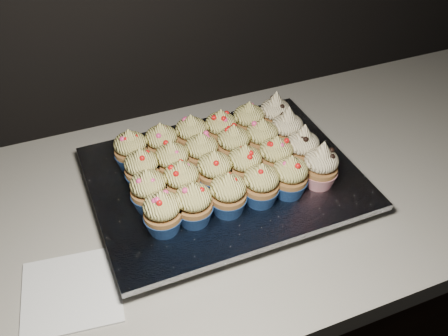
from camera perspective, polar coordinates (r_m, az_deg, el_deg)
cabinet at (r=1.34m, az=7.03°, el=-15.63°), size 2.40×0.60×0.86m
worktop at (r=1.01m, az=9.05°, el=-1.00°), size 2.44×0.64×0.04m
napkin at (r=0.81m, az=-17.03°, el=-13.36°), size 0.16×0.16×0.00m
baking_tray at (r=0.93m, az=0.00°, el=-1.84°), size 0.44×0.34×0.02m
foil_lining at (r=0.92m, az=0.00°, el=-1.05°), size 0.48×0.37×0.01m
cupcake_0 at (r=0.80m, az=-7.04°, el=-5.09°), size 0.06×0.06×0.08m
cupcake_1 at (r=0.81m, az=-3.49°, el=-4.12°), size 0.06×0.06×0.08m
cupcake_2 at (r=0.82m, az=0.47°, el=-3.02°), size 0.06×0.06×0.08m
cupcake_3 at (r=0.84m, az=4.25°, el=-1.91°), size 0.06×0.06×0.08m
cupcake_4 at (r=0.86m, az=7.53°, el=-0.98°), size 0.06×0.06×0.08m
cupcake_5 at (r=0.89m, az=10.98°, el=0.19°), size 0.06×0.06×0.10m
cupcake_6 at (r=0.84m, az=-8.60°, el=-2.56°), size 0.06×0.06×0.08m
cupcake_7 at (r=0.85m, az=-4.86°, el=-1.55°), size 0.06×0.06×0.08m
cupcake_8 at (r=0.86m, az=-1.08°, el=-0.41°), size 0.06×0.06×0.08m
cupcake_9 at (r=0.88m, az=2.38°, el=0.30°), size 0.06×0.06×0.08m
cupcake_10 at (r=0.90m, az=5.92°, el=1.30°), size 0.06×0.06×0.08m
cupcake_11 at (r=0.92m, az=8.93°, el=2.20°), size 0.06×0.06×0.10m
cupcake_12 at (r=0.88m, az=-9.33°, el=-0.15°), size 0.06×0.06×0.08m
cupcake_13 at (r=0.89m, az=-5.94°, el=0.68°), size 0.06×0.06×0.08m
cupcake_14 at (r=0.91m, az=-2.57°, el=1.73°), size 0.06×0.06×0.08m
cupcake_15 at (r=0.92m, az=1.09°, el=2.62°), size 0.06×0.06×0.08m
cupcake_16 at (r=0.94m, az=4.32°, el=3.32°), size 0.06×0.06×0.08m
cupcake_17 at (r=0.96m, az=7.20°, el=4.29°), size 0.06×0.06×0.10m
cupcake_18 at (r=0.93m, az=-10.57°, el=2.03°), size 0.06×0.06×0.08m
cupcake_19 at (r=0.93m, az=-7.12°, el=2.81°), size 0.06×0.06×0.08m
cupcake_20 at (r=0.95m, az=-3.73°, el=3.79°), size 0.06×0.06×0.08m
cupcake_21 at (r=0.96m, az=-0.36°, el=4.40°), size 0.06×0.06×0.08m
cupcake_22 at (r=0.99m, az=2.83°, el=5.31°), size 0.06×0.06×0.08m
cupcake_23 at (r=1.01m, az=5.83°, el=6.07°), size 0.06×0.06×0.10m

